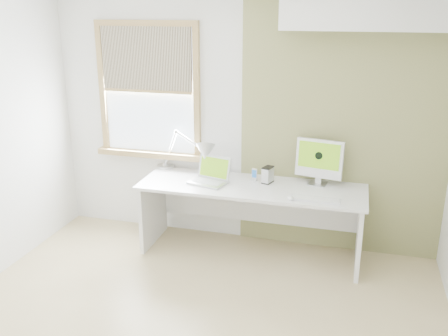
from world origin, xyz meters
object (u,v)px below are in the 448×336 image
(desk, at_px, (252,202))
(desk_lamp, at_px, (197,153))
(imac, at_px, (319,160))
(laptop, at_px, (211,176))
(external_drive, at_px, (268,175))

(desk, distance_m, desk_lamp, 0.75)
(desk, distance_m, imac, 0.78)
(desk_lamp, height_order, imac, imac)
(desk_lamp, height_order, laptop, desk_lamp)
(external_drive, height_order, imac, imac)
(desk_lamp, bearing_deg, laptop, -42.66)
(desk, bearing_deg, desk_lamp, 169.15)
(desk_lamp, distance_m, external_drive, 0.76)
(laptop, xyz_separation_m, imac, (1.03, 0.22, 0.19))
(external_drive, bearing_deg, desk_lamp, 176.13)
(desk, distance_m, external_drive, 0.31)
(desk_lamp, bearing_deg, desk, -10.85)
(laptop, height_order, external_drive, laptop)
(laptop, height_order, imac, imac)
(laptop, relative_size, external_drive, 2.51)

